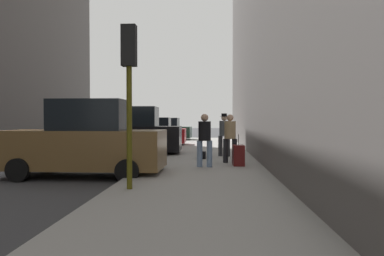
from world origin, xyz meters
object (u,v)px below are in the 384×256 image
parked_bronze_suv (86,142)px  parked_dark_green_sedan (164,130)px  parked_red_hatchback (152,133)px  fire_hydrant (174,144)px  parked_black_suv (131,134)px  rolling_suitcase (238,155)px  pedestrian_with_beanie (224,132)px  traffic_light (129,71)px  duffel_bag (202,155)px  pedestrian_in_tan_coat (230,136)px  pedestrian_in_jeans (205,137)px

parked_bronze_suv → parked_dark_green_sedan: size_ratio=1.09×
parked_red_hatchback → fire_hydrant: (1.80, -4.51, -0.35)m
parked_black_suv → rolling_suitcase: (4.55, -4.24, -0.54)m
parked_black_suv → pedestrian_with_beanie: bearing=-15.2°
parked_red_hatchback → traffic_light: bearing=-82.7°
parked_red_hatchback → duffel_bag: (3.27, -7.99, -0.56)m
parked_bronze_suv → pedestrian_in_tan_coat: parked_bronze_suv is taller
parked_black_suv → pedestrian_in_jeans: bearing=-53.7°
parked_black_suv → parked_dark_green_sedan: (0.00, 11.75, -0.18)m
parked_black_suv → pedestrian_in_jeans: size_ratio=2.71×
parked_dark_green_sedan → pedestrian_with_beanie: bearing=-72.0°
fire_hydrant → pedestrian_in_jeans: pedestrian_in_jeans is taller
rolling_suitcase → pedestrian_with_beanie: bearing=96.9°
parked_bronze_suv → pedestrian_in_jeans: size_ratio=2.71×
parked_bronze_suv → pedestrian_in_tan_coat: (4.30, 2.54, 0.07)m
parked_black_suv → parked_red_hatchback: parked_black_suv is taller
traffic_light → pedestrian_in_tan_coat: size_ratio=2.11×
parked_bronze_suv → parked_red_hatchback: (0.00, 11.91, -0.18)m
pedestrian_with_beanie → pedestrian_in_tan_coat: bearing=-86.8°
fire_hydrant → traffic_light: bearing=-89.7°
parked_bronze_suv → parked_black_suv: (-0.00, 6.02, 0.00)m
parked_black_suv → parked_dark_green_sedan: size_ratio=1.09×
fire_hydrant → pedestrian_in_jeans: size_ratio=0.41×
fire_hydrant → traffic_light: (0.05, -9.94, 2.26)m
parked_dark_green_sedan → pedestrian_with_beanie: (4.17, -12.88, 0.29)m
parked_black_suv → traffic_light: bearing=-77.8°
pedestrian_in_tan_coat → pedestrian_in_jeans: 1.48m
parked_bronze_suv → parked_dark_green_sedan: 17.77m
traffic_light → pedestrian_in_jeans: traffic_light is taller
pedestrian_with_beanie → rolling_suitcase: bearing=-83.1°
parked_bronze_suv → rolling_suitcase: 4.91m
pedestrian_in_tan_coat → parked_dark_green_sedan: bearing=105.8°
parked_black_suv → fire_hydrant: (1.80, 1.38, -0.54)m
pedestrian_in_jeans → rolling_suitcase: pedestrian_in_jeans is taller
pedestrian_with_beanie → rolling_suitcase: 3.20m
parked_red_hatchback → parked_dark_green_sedan: same height
pedestrian_in_tan_coat → pedestrian_with_beanie: 2.35m
parked_red_hatchback → parked_dark_green_sedan: size_ratio=0.99×
rolling_suitcase → duffel_bag: rolling_suitcase is taller
pedestrian_with_beanie → parked_dark_green_sedan: bearing=108.0°
parked_red_hatchback → duffel_bag: size_ratio=9.61×
parked_red_hatchback → rolling_suitcase: 11.12m
parked_red_hatchback → pedestrian_with_beanie: (4.17, -7.02, 0.29)m
pedestrian_in_jeans → rolling_suitcase: 1.35m
parked_bronze_suv → traffic_light: bearing=-53.8°
parked_black_suv → parked_dark_green_sedan: parked_black_suv is taller
parked_bronze_suv → rolling_suitcase: size_ratio=4.45×
parked_red_hatchback → fire_hydrant: bearing=-68.2°
parked_bronze_suv → parked_dark_green_sedan: (0.00, 17.77, -0.18)m
traffic_light → pedestrian_in_jeans: 4.50m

